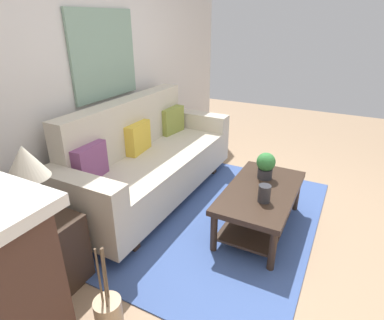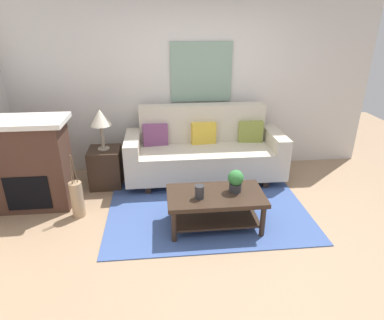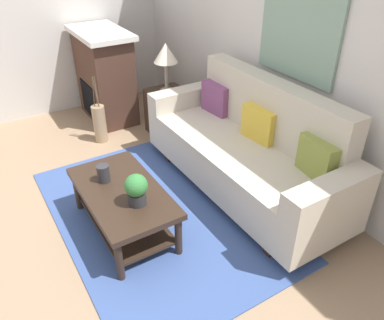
% 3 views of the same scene
% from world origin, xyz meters
% --- Properties ---
extents(ground_plane, '(9.48, 9.48, 0.00)m').
position_xyz_m(ground_plane, '(0.00, 0.00, 0.00)').
color(ground_plane, '#9E7F60').
extents(wall_back, '(5.48, 0.10, 2.70)m').
position_xyz_m(wall_back, '(0.00, 1.96, 1.35)').
color(wall_back, silver).
rests_on(wall_back, ground_plane).
extents(area_rug, '(2.49, 1.71, 0.01)m').
position_xyz_m(area_rug, '(0.00, 0.50, 0.01)').
color(area_rug, '#3D5693').
rests_on(area_rug, ground_plane).
extents(couch, '(2.28, 0.84, 1.08)m').
position_xyz_m(couch, '(0.08, 1.42, 0.43)').
color(couch, beige).
rests_on(couch, ground_plane).
extents(throw_pillow_plum, '(0.37, 0.15, 0.32)m').
position_xyz_m(throw_pillow_plum, '(-0.63, 1.55, 0.68)').
color(throw_pillow_plum, '#7A4270').
rests_on(throw_pillow_plum, couch).
extents(throw_pillow_mustard, '(0.37, 0.16, 0.32)m').
position_xyz_m(throw_pillow_mustard, '(0.08, 1.55, 0.68)').
color(throw_pillow_mustard, gold).
rests_on(throw_pillow_mustard, couch).
extents(throw_pillow_olive, '(0.37, 0.16, 0.32)m').
position_xyz_m(throw_pillow_olive, '(0.79, 1.55, 0.68)').
color(throw_pillow_olive, olive).
rests_on(throw_pillow_olive, couch).
extents(coffee_table, '(1.10, 0.60, 0.43)m').
position_xyz_m(coffee_table, '(0.04, 0.16, 0.31)').
color(coffee_table, '#332319').
rests_on(coffee_table, ground_plane).
extents(tabletop_vase, '(0.11, 0.11, 0.15)m').
position_xyz_m(tabletop_vase, '(-0.16, 0.08, 0.51)').
color(tabletop_vase, '#2D2D33').
rests_on(tabletop_vase, coffee_table).
extents(potted_plant_tabletop, '(0.18, 0.18, 0.26)m').
position_xyz_m(potted_plant_tabletop, '(0.27, 0.19, 0.57)').
color(potted_plant_tabletop, '#2D2D33').
rests_on(potted_plant_tabletop, coffee_table).
extents(side_table, '(0.44, 0.44, 0.56)m').
position_xyz_m(side_table, '(-1.36, 1.34, 0.28)').
color(side_table, '#332319').
rests_on(side_table, ground_plane).
extents(table_lamp, '(0.28, 0.28, 0.57)m').
position_xyz_m(table_lamp, '(-1.36, 1.34, 0.99)').
color(table_lamp, gray).
rests_on(table_lamp, side_table).
extents(fireplace, '(1.02, 0.58, 1.16)m').
position_xyz_m(fireplace, '(-2.19, 0.87, 0.59)').
color(fireplace, '#472D23').
rests_on(fireplace, ground_plane).
extents(floor_vase, '(0.15, 0.15, 0.46)m').
position_xyz_m(floor_vase, '(-1.60, 0.54, 0.23)').
color(floor_vase, tan).
rests_on(floor_vase, ground_plane).
extents(floor_vase_branch_a, '(0.03, 0.04, 0.36)m').
position_xyz_m(floor_vase_branch_a, '(-1.58, 0.54, 0.64)').
color(floor_vase_branch_a, brown).
rests_on(floor_vase_branch_a, floor_vase).
extents(floor_vase_branch_b, '(0.02, 0.02, 0.36)m').
position_xyz_m(floor_vase_branch_b, '(-1.61, 0.56, 0.64)').
color(floor_vase_branch_b, brown).
rests_on(floor_vase_branch_b, floor_vase).
extents(floor_vase_branch_c, '(0.04, 0.02, 0.36)m').
position_xyz_m(floor_vase_branch_c, '(-1.61, 0.52, 0.64)').
color(floor_vase_branch_c, brown).
rests_on(floor_vase_branch_c, floor_vase).
extents(framed_painting, '(0.91, 0.03, 0.86)m').
position_xyz_m(framed_painting, '(0.08, 1.89, 1.51)').
color(framed_painting, gray).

